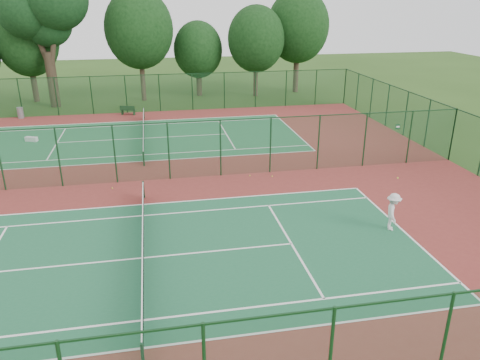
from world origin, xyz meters
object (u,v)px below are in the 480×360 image
object	(u,v)px
player_near	(393,212)
big_tree	(43,7)
trash_bin	(20,113)
kit_bag	(31,139)
bench	(128,110)

from	to	relation	value
player_near	big_tree	world-z (taller)	big_tree
player_near	big_tree	size ratio (longest dim) A/B	0.14
trash_bin	big_tree	distance (m)	10.17
player_near	kit_bag	bearing A→B (deg)	68.61
player_near	kit_bag	size ratio (longest dim) A/B	1.97
trash_bin	kit_bag	bearing A→B (deg)	-72.16
player_near	kit_bag	xyz separation A→B (m)	(-19.73, 18.31, -0.74)
big_tree	kit_bag	bearing A→B (deg)	-89.21
kit_bag	big_tree	distance (m)	15.38
player_near	bench	xyz separation A→B (m)	(-12.84, 25.58, -0.46)
player_near	bench	distance (m)	28.63
bench	big_tree	bearing A→B (deg)	161.53
player_near	kit_bag	distance (m)	26.92
bench	big_tree	world-z (taller)	big_tree
bench	kit_bag	bearing A→B (deg)	-115.83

